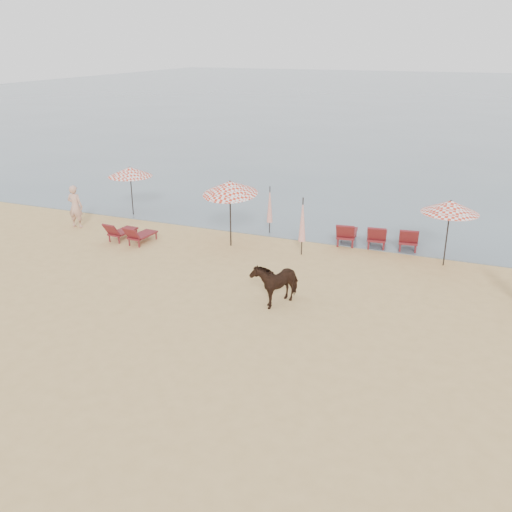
{
  "coord_description": "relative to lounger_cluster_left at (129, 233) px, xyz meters",
  "views": [
    {
      "loc": [
        6.55,
        -11.15,
        7.72
      ],
      "look_at": [
        0.0,
        5.0,
        1.1
      ],
      "focal_mm": 40.0,
      "sensor_mm": 36.0,
      "label": 1
    }
  ],
  "objects": [
    {
      "name": "beachgoer_left",
      "position": [
        -3.28,
        0.83,
        0.54
      ],
      "size": [
        0.73,
        0.52,
        1.88
      ],
      "primitive_type": "imported",
      "rotation": [
        0.0,
        0.0,
        3.24
      ],
      "color": "tan",
      "rests_on": "ground"
    },
    {
      "name": "umbrella_closed_left",
      "position": [
        4.88,
        3.2,
        0.86
      ],
      "size": [
        0.25,
        0.25,
        2.05
      ],
      "rotation": [
        0.0,
        0.0,
        0.16
      ],
      "color": "black",
      "rests_on": "ground"
    },
    {
      "name": "umbrella_open_left_a",
      "position": [
        -2.04,
        3.33,
        1.67
      ],
      "size": [
        2.02,
        2.02,
        2.3
      ],
      "rotation": [
        0.0,
        0.0,
        0.05
      ],
      "color": "black",
      "rests_on": "ground"
    },
    {
      "name": "ground",
      "position": [
        6.46,
        -7.24,
        -0.4
      ],
      "size": [
        120.0,
        120.0,
        0.0
      ],
      "primitive_type": "plane",
      "color": "tan",
      "rests_on": "ground"
    },
    {
      "name": "umbrella_open_right",
      "position": [
        12.09,
        2.15,
        1.82
      ],
      "size": [
        2.02,
        2.02,
        2.46
      ],
      "rotation": [
        0.0,
        0.0,
        0.31
      ],
      "color": "black",
      "rests_on": "ground"
    },
    {
      "name": "cow",
      "position": [
        7.47,
        -3.09,
        0.3
      ],
      "size": [
        1.32,
        1.81,
        1.39
      ],
      "primitive_type": "imported",
      "rotation": [
        0.0,
        0.0,
        -0.39
      ],
      "color": "black",
      "rests_on": "ground"
    },
    {
      "name": "umbrella_closed_right",
      "position": [
        6.93,
        1.26,
        0.99
      ],
      "size": [
        0.27,
        0.27,
        2.26
      ],
      "rotation": [
        0.0,
        0.0,
        0.35
      ],
      "color": "black",
      "rests_on": "ground"
    },
    {
      "name": "sea",
      "position": [
        6.46,
        72.76,
        -0.4
      ],
      "size": [
        160.0,
        140.0,
        0.06
      ],
      "primitive_type": "cube",
      "color": "#51606B",
      "rests_on": "ground"
    },
    {
      "name": "lounger_cluster_right",
      "position": [
        9.43,
        3.24,
        0.08
      ],
      "size": [
        3.33,
        2.22,
        0.69
      ],
      "rotation": [
        0.0,
        0.0,
        0.13
      ],
      "color": "maroon",
      "rests_on": "ground"
    },
    {
      "name": "lounger_cluster_left",
      "position": [
        0.0,
        0.0,
        0.0
      ],
      "size": [
        1.73,
        1.67,
        0.58
      ],
      "rotation": [
        0.0,
        0.0,
        -0.08
      ],
      "color": "maroon",
      "rests_on": "ground"
    },
    {
      "name": "umbrella_open_left_b",
      "position": [
        3.99,
        1.17,
        1.98
      ],
      "size": [
        2.16,
        2.2,
        2.75
      ],
      "rotation": [
        0.0,
        0.0,
        0.18
      ],
      "color": "black",
      "rests_on": "ground"
    }
  ]
}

